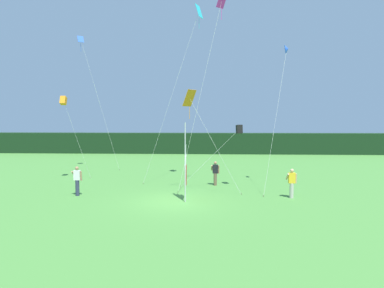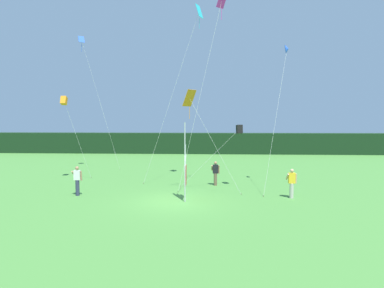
{
  "view_description": "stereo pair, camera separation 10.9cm",
  "coord_description": "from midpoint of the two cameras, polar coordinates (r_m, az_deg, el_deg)",
  "views": [
    {
      "loc": [
        1.77,
        -17.28,
        4.31
      ],
      "look_at": [
        0.79,
        2.63,
        2.89
      ],
      "focal_mm": 30.91,
      "sensor_mm": 36.0,
      "label": 1
    },
    {
      "loc": [
        1.88,
        -17.28,
        4.31
      ],
      "look_at": [
        0.79,
        2.63,
        2.89
      ],
      "focal_mm": 30.91,
      "sensor_mm": 36.0,
      "label": 2
    }
  ],
  "objects": [
    {
      "name": "person_near_banner",
      "position": [
        22.09,
        3.9,
        -4.94
      ],
      "size": [
        0.55,
        0.48,
        1.61
      ],
      "color": "brown",
      "rests_on": "ground"
    },
    {
      "name": "kite_black_box_4",
      "position": [
        21.13,
        7.94,
        2.47
      ],
      "size": [
        3.99,
        0.49,
        4.06
      ],
      "color": "brown",
      "rests_on": "ground"
    },
    {
      "name": "kite_orange_diamond_1",
      "position": [
        19.61,
        -0.32,
        7.37
      ],
      "size": [
        3.48,
        0.89,
        6.12
      ],
      "color": "brown",
      "rests_on": "ground"
    },
    {
      "name": "kite_blue_diamond_5",
      "position": [
        30.0,
        -18.09,
        14.53
      ],
      "size": [
        3.25,
        0.93,
        11.37
      ],
      "color": "brown",
      "rests_on": "ground"
    },
    {
      "name": "kite_blue_delta_6",
      "position": [
        22.28,
        15.85,
        15.24
      ],
      "size": [
        1.96,
        3.01,
        9.08
      ],
      "color": "brown",
      "rests_on": "ground"
    },
    {
      "name": "distant_treeline",
      "position": [
        43.51,
        0.41,
        0.14
      ],
      "size": [
        80.0,
        2.4,
        2.68
      ],
      "primitive_type": "cube",
      "color": "black",
      "rests_on": "ground"
    },
    {
      "name": "person_far_left",
      "position": [
        19.27,
        16.67,
        -6.38
      ],
      "size": [
        0.55,
        0.48,
        1.64
      ],
      "color": "#B7B2A3",
      "rests_on": "ground"
    },
    {
      "name": "kite_cyan_diamond_2",
      "position": [
        23.77,
        0.44,
        20.15
      ],
      "size": [
        4.06,
        1.18,
        12.14
      ],
      "color": "brown",
      "rests_on": "ground"
    },
    {
      "name": "banner_flag",
      "position": [
        17.71,
        -1.29,
        -3.37
      ],
      "size": [
        0.06,
        1.03,
        4.21
      ],
      "color": "#B7B7BC",
      "rests_on": "ground"
    },
    {
      "name": "kite_magenta_diamond_3",
      "position": [
        21.2,
        4.36,
        20.99
      ],
      "size": [
        2.92,
        1.22,
        11.8
      ],
      "color": "brown",
      "rests_on": "ground"
    },
    {
      "name": "kite_orange_box_0",
      "position": [
        25.17,
        -21.4,
        6.92
      ],
      "size": [
        1.64,
        1.49,
        6.05
      ],
      "color": "brown",
      "rests_on": "ground"
    },
    {
      "name": "person_mid_field",
      "position": [
        20.14,
        -19.34,
        -5.9
      ],
      "size": [
        0.55,
        0.48,
        1.69
      ],
      "color": "#2D334C",
      "rests_on": "ground"
    },
    {
      "name": "ground_plane",
      "position": [
        17.9,
        -3.15,
        -9.87
      ],
      "size": [
        120.0,
        120.0,
        0.0
      ],
      "primitive_type": "plane",
      "color": "#478438"
    }
  ]
}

